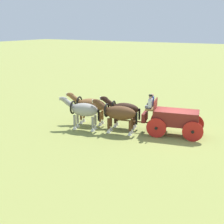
# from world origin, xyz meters

# --- Properties ---
(ground_plane) EXTENTS (220.00, 220.00, 0.00)m
(ground_plane) POSITION_xyz_m (0.00, 0.00, 0.00)
(ground_plane) COLOR olive
(show_wagon) EXTENTS (5.91, 2.39, 2.74)m
(show_wagon) POSITION_xyz_m (0.17, 0.04, 1.21)
(show_wagon) COLOR maroon
(show_wagon) RESTS_ON ground
(draft_horse_rear_near) EXTENTS (3.16, 1.37, 2.25)m
(draft_horse_rear_near) POSITION_xyz_m (3.57, 1.42, 1.38)
(draft_horse_rear_near) COLOR brown
(draft_horse_rear_near) RESTS_ON ground
(draft_horse_rear_off) EXTENTS (2.98, 1.25, 2.16)m
(draft_horse_rear_off) POSITION_xyz_m (3.85, 0.15, 1.30)
(draft_horse_rear_off) COLOR #331E14
(draft_horse_rear_off) RESTS_ON ground
(draft_horse_lead_near) EXTENTS (2.98, 1.33, 2.24)m
(draft_horse_lead_near) POSITION_xyz_m (6.11, 1.96, 1.36)
(draft_horse_lead_near) COLOR #9E998E
(draft_horse_lead_near) RESTS_ON ground
(draft_horse_lead_off) EXTENTS (3.18, 1.39, 2.25)m
(draft_horse_lead_off) POSITION_xyz_m (6.38, 0.68, 1.38)
(draft_horse_lead_off) COLOR brown
(draft_horse_lead_off) RESTS_ON ground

